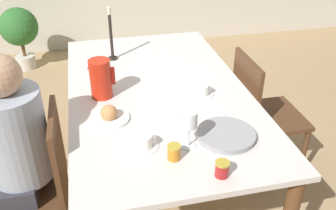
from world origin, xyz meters
The scene contains 15 objects.
ground_plane centered at (0.00, 0.00, 0.00)m, with size 20.00×20.00×0.00m, color tan.
dining_table centered at (0.00, 0.00, 0.64)m, with size 1.02×1.75×0.73m.
chair_person_side centered at (-0.70, -0.35, 0.46)m, with size 0.42×0.42×0.85m.
chair_opposite centered at (0.70, 0.03, 0.46)m, with size 0.42×0.42×0.85m.
person_seated centered at (-0.78, -0.32, 0.68)m, with size 0.39×0.41×1.16m.
red_pitcher centered at (-0.32, -0.01, 0.84)m, with size 0.14×0.12×0.22m.
wine_glass_water centered at (0.03, -0.56, 0.87)m, with size 0.08×0.08×0.19m.
teacup_near_person centered at (-0.17, -0.52, 0.76)m, with size 0.13×0.13×0.07m.
teacup_across centered at (0.23, -0.12, 0.76)m, with size 0.13×0.13×0.07m.
serving_tray centered at (0.22, -0.53, 0.75)m, with size 0.28×0.28×0.03m.
bread_plate centered at (-0.30, -0.26, 0.76)m, with size 0.20×0.20×0.09m.
jam_jar_amber centered at (-0.06, -0.63, 0.77)m, with size 0.06×0.06×0.07m.
jam_jar_red centered at (0.11, -0.78, 0.77)m, with size 0.06×0.06×0.07m.
candlestick_tall centered at (-0.21, 0.49, 0.87)m, with size 0.06×0.06×0.36m.
potted_plant centered at (-1.04, 2.13, 0.43)m, with size 0.39×0.39×0.67m.
Camera 1 is at (-0.37, -1.87, 1.78)m, focal length 40.00 mm.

